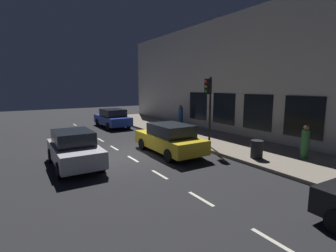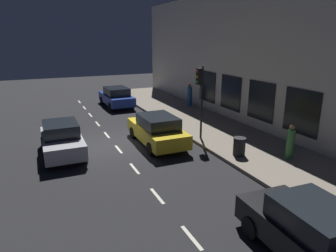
# 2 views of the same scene
# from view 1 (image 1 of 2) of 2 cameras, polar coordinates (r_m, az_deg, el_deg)

# --- Properties ---
(ground_plane) EXTENTS (60.00, 60.00, 0.00)m
(ground_plane) POSITION_cam_1_polar(r_m,az_deg,el_deg) (13.40, -9.75, -6.37)
(ground_plane) COLOR #232326
(sidewalk) EXTENTS (4.50, 32.00, 0.15)m
(sidewalk) POSITION_cam_1_polar(r_m,az_deg,el_deg) (16.70, 10.49, -3.05)
(sidewalk) COLOR gray
(sidewalk) RESTS_ON ground
(building_facade) EXTENTS (0.65, 32.00, 8.48)m
(building_facade) POSITION_cam_1_polar(r_m,az_deg,el_deg) (18.18, 16.90, 10.87)
(building_facade) COLOR beige
(building_facade) RESTS_ON ground
(lane_centre_line) EXTENTS (0.12, 27.20, 0.01)m
(lane_centre_line) POSITION_cam_1_polar(r_m,az_deg,el_deg) (12.51, -7.98, -7.42)
(lane_centre_line) COLOR beige
(lane_centre_line) RESTS_ON ground
(traffic_light) EXTENTS (0.46, 0.32, 3.89)m
(traffic_light) POSITION_cam_1_polar(r_m,az_deg,el_deg) (14.03, 9.23, 6.70)
(traffic_light) COLOR black
(traffic_light) RESTS_ON sidewalk
(parked_car_0) EXTENTS (2.05, 4.48, 1.58)m
(parked_car_0) POSITION_cam_1_polar(r_m,az_deg,el_deg) (22.28, -12.51, 1.77)
(parked_car_0) COLOR #1E389E
(parked_car_0) RESTS_ON ground
(parked_car_1) EXTENTS (1.90, 4.00, 1.58)m
(parked_car_1) POSITION_cam_1_polar(r_m,az_deg,el_deg) (11.90, -20.57, -4.88)
(parked_car_1) COLOR #B7B7BC
(parked_car_1) RESTS_ON ground
(parked_car_3) EXTENTS (2.01, 4.54, 1.58)m
(parked_car_3) POSITION_cam_1_polar(r_m,az_deg,el_deg) (13.24, 0.35, -2.89)
(parked_car_3) COLOR gold
(parked_car_3) RESTS_ON ground
(pedestrian_0) EXTENTS (0.53, 0.53, 1.77)m
(pedestrian_0) POSITION_cam_1_polar(r_m,az_deg,el_deg) (22.14, 2.91, 2.38)
(pedestrian_0) COLOR #1E5189
(pedestrian_0) RESTS_ON sidewalk
(pedestrian_1) EXTENTS (0.47, 0.47, 1.60)m
(pedestrian_1) POSITION_cam_1_polar(r_m,az_deg,el_deg) (13.48, 28.73, -3.39)
(pedestrian_1) COLOR #336B38
(pedestrian_1) RESTS_ON sidewalk
(trash_bin) EXTENTS (0.59, 0.59, 0.85)m
(trash_bin) POSITION_cam_1_polar(r_m,az_deg,el_deg) (12.66, 19.55, -4.99)
(trash_bin) COLOR black
(trash_bin) RESTS_ON sidewalk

